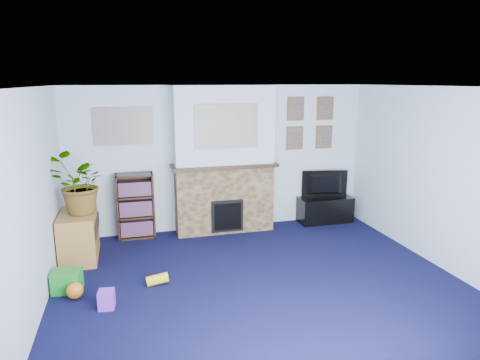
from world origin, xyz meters
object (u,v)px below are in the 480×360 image
object	(u,v)px
tv_stand	(325,210)
sideboard	(79,235)
television	(326,184)
bookshelf	(136,207)

from	to	relation	value
tv_stand	sideboard	size ratio (longest dim) A/B	1.09
tv_stand	television	distance (m)	0.46
tv_stand	sideboard	bearing A→B (deg)	-171.77
sideboard	bookshelf	bearing A→B (deg)	39.54
tv_stand	bookshelf	xyz separation A→B (m)	(-3.27, 0.08, 0.28)
television	tv_stand	bearing A→B (deg)	100.75
tv_stand	television	size ratio (longest dim) A/B	1.16
bookshelf	sideboard	bearing A→B (deg)	-140.46
sideboard	television	bearing A→B (deg)	8.50
tv_stand	sideboard	distance (m)	4.12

